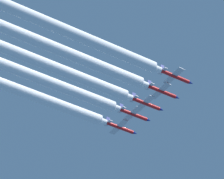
{
  "coord_description": "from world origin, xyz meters",
  "views": [
    {
      "loc": [
        159.24,
        -114.32,
        1.84
      ],
      "look_at": [
        -0.34,
        -13.36,
        152.3
      ],
      "focal_mm": 123.28,
      "sensor_mm": 36.0,
      "label": 1
    }
  ],
  "objects_px": {
    "jet_inner_right": "(163,92)",
    "jet_far_left": "(121,128)",
    "jet_far_right": "(176,77)",
    "jet_center": "(147,104)",
    "jet_inner_left": "(134,115)"
  },
  "relations": [
    {
      "from": "jet_far_left",
      "to": "jet_far_right",
      "type": "xyz_separation_m",
      "value": [
        31.1,
        0.24,
        0.64
      ]
    },
    {
      "from": "jet_far_left",
      "to": "jet_center",
      "type": "bearing_deg",
      "value": 0.36
    },
    {
      "from": "jet_inner_left",
      "to": "jet_center",
      "type": "distance_m",
      "value": 7.57
    },
    {
      "from": "jet_far_left",
      "to": "jet_center",
      "type": "xyz_separation_m",
      "value": [
        15.43,
        0.1,
        0.12
      ]
    },
    {
      "from": "jet_far_right",
      "to": "jet_center",
      "type": "bearing_deg",
      "value": -179.49
    },
    {
      "from": "jet_inner_right",
      "to": "jet_far_left",
      "type": "bearing_deg",
      "value": -177.97
    },
    {
      "from": "jet_far_left",
      "to": "jet_inner_left",
      "type": "relative_size",
      "value": 1.0
    },
    {
      "from": "jet_inner_right",
      "to": "jet_far_right",
      "type": "distance_m",
      "value": 7.95
    },
    {
      "from": "jet_inner_right",
      "to": "jet_far_right",
      "type": "bearing_deg",
      "value": -4.23
    },
    {
      "from": "jet_far_left",
      "to": "jet_far_right",
      "type": "relative_size",
      "value": 1.0
    },
    {
      "from": "jet_inner_left",
      "to": "jet_inner_right",
      "type": "bearing_deg",
      "value": 2.15
    },
    {
      "from": "jet_center",
      "to": "jet_far_right",
      "type": "bearing_deg",
      "value": 0.51
    },
    {
      "from": "jet_far_left",
      "to": "jet_far_right",
      "type": "bearing_deg",
      "value": 0.44
    },
    {
      "from": "jet_far_left",
      "to": "jet_center",
      "type": "relative_size",
      "value": 1.0
    },
    {
      "from": "jet_far_left",
      "to": "jet_inner_right",
      "type": "distance_m",
      "value": 23.2
    }
  ]
}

